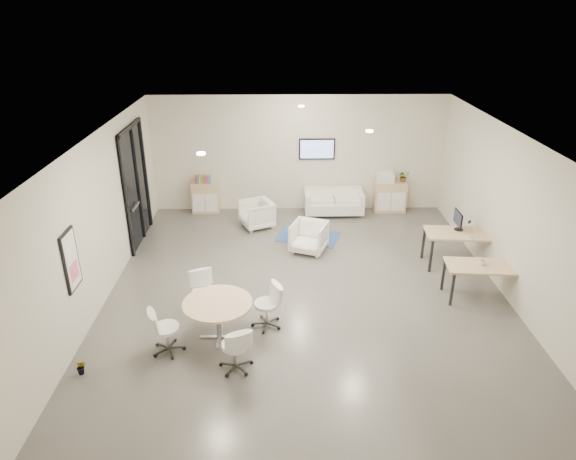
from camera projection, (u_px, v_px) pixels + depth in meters
The scene contains 21 objects.
room_shell at pixel (307, 218), 9.94m from camera, with size 9.60×10.60×4.80m.
glass_door at pixel (136, 182), 12.21m from camera, with size 0.09×1.90×2.85m.
artwork at pixel (71, 261), 8.45m from camera, with size 0.05×0.54×1.04m.
wall_tv at pixel (317, 149), 13.96m from camera, with size 0.98×0.06×0.58m.
ceiling_spots at pixel (296, 127), 10.05m from camera, with size 3.14×4.14×0.03m.
sideboard_left at pixel (206, 198), 14.29m from camera, with size 0.75×0.39×0.85m.
sideboard_right at pixel (390, 196), 14.35m from camera, with size 0.87×0.42×0.87m.
books at pixel (203, 179), 14.07m from camera, with size 0.44×0.14×0.22m.
printer at pixel (385, 176), 14.11m from camera, with size 0.46×0.39×0.32m.
loveseat at pixel (334, 203), 14.21m from camera, with size 1.60×0.81×0.60m.
blue_rug at pixel (308, 236), 12.95m from camera, with size 1.49×0.99×0.01m, color #2B4F86.
armchair_left at pixel (257, 213), 13.36m from camera, with size 0.76×0.71×0.79m, color silver.
armchair_right at pixel (309, 236), 12.05m from camera, with size 0.77×0.72×0.79m, color silver.
desk_rear at pixel (460, 236), 11.31m from camera, with size 1.57×0.88×0.79m.
desk_front at pixel (482, 269), 10.07m from camera, with size 1.43×0.80×0.72m.
monitor at pixel (458, 220), 11.31m from camera, with size 0.20×0.50×0.44m.
round_table at pixel (218, 306), 8.82m from camera, with size 1.20×1.20×0.73m.
meeting_chairs at pixel (218, 318), 8.92m from camera, with size 2.42×2.42×0.82m.
plant_cabinet at pixel (403, 177), 14.11m from camera, with size 0.29×0.32×0.25m, color #3F7F3F.
plant_floor at pixel (82, 371), 8.18m from camera, with size 0.15×0.28×0.12m, color #3F7F3F.
cup at pixel (483, 262), 10.03m from camera, with size 0.12×0.10×0.12m, color white.
Camera 1 is at (-0.52, -9.15, 5.48)m, focal length 32.00 mm.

